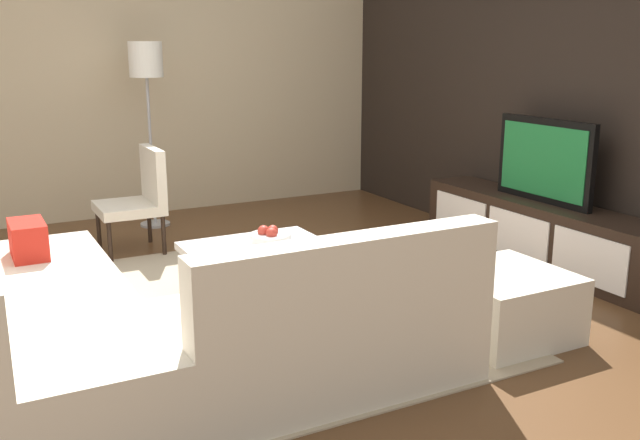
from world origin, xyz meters
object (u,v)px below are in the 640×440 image
television (544,161)px  floor_lamp (146,72)px  sectional_couch (148,324)px  ottoman (503,304)px  coffee_table (268,278)px  accent_chair_near (140,194)px  media_console (539,232)px  fruit_bowl (270,237)px

television → floor_lamp: 3.59m
sectional_couch → ottoman: size_ratio=3.44×
coffee_table → accent_chair_near: bearing=-166.6°
accent_chair_near → ottoman: size_ratio=1.24×
television → ottoman: (0.98, -1.25, -0.62)m
coffee_table → ottoman: bearing=44.0°
sectional_couch → floor_lamp: floor_lamp is taller
floor_lamp → ottoman: bearing=17.6°
sectional_couch → media_console: bearing=99.1°
coffee_table → television: bearing=87.5°
accent_chair_near → sectional_couch: bearing=-10.3°
sectional_couch → coffee_table: size_ratio=2.29×
sectional_couch → fruit_bowl: sectional_couch is taller
ottoman → coffee_table: bearing=-136.0°
sectional_couch → coffee_table: 1.14m
media_console → television: television is taller
coffee_table → fruit_bowl: 0.30m
accent_chair_near → ottoman: 3.16m
accent_chair_near → ottoman: accent_chair_near is taller
media_console → coffee_table: (-0.10, -2.30, -0.05)m
media_console → accent_chair_near: size_ratio=2.62×
sectional_couch → fruit_bowl: (-0.80, 1.05, 0.13)m
television → floor_lamp: (-2.60, -2.39, 0.62)m
media_console → ottoman: 1.59m
floor_lamp → fruit_bowl: floor_lamp is taller
fruit_bowl → media_console: bearing=82.8°
media_console → ottoman: media_console is taller
media_console → coffee_table: size_ratio=2.17×
accent_chair_near → fruit_bowl: bearing=21.2°
media_console → floor_lamp: (-2.60, -2.39, 1.20)m
ottoman → floor_lamp: bearing=-162.4°
sectional_couch → television: bearing=99.1°
ottoman → fruit_bowl: 1.60m
sectional_couch → fruit_bowl: 1.33m
sectional_couch → accent_chair_near: bearing=166.8°
coffee_table → fruit_bowl: (-0.18, 0.10, 0.22)m
sectional_couch → ottoman: 2.05m
media_console → coffee_table: media_console is taller
floor_lamp → coffee_table: bearing=2.1°
accent_chair_near → floor_lamp: 1.29m
coffee_table → accent_chair_near: accent_chair_near is taller
television → ottoman: size_ratio=1.36×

